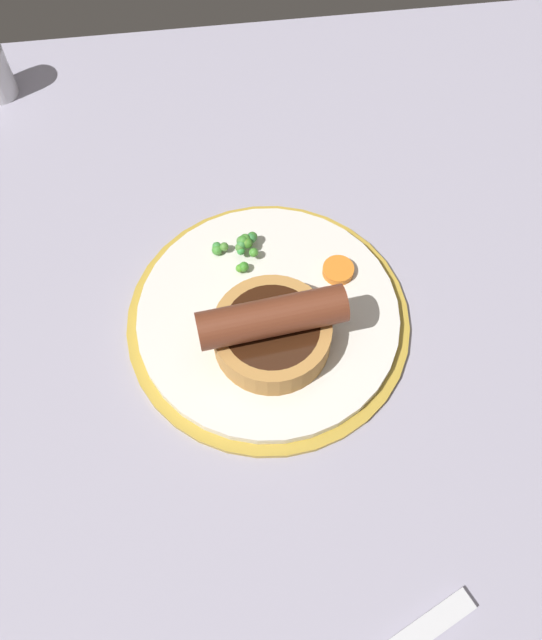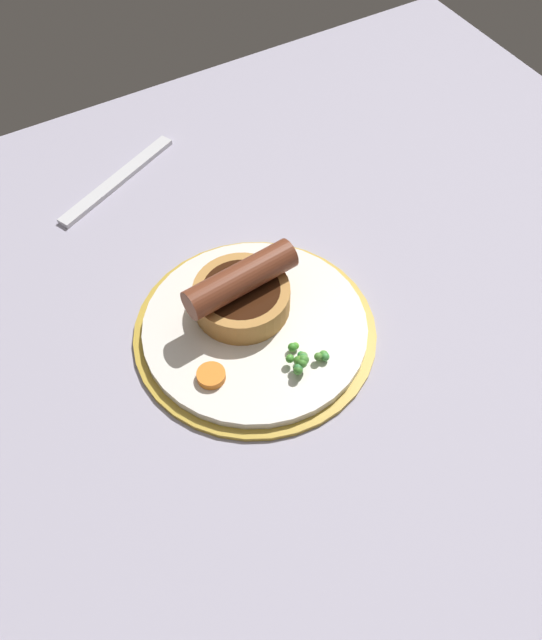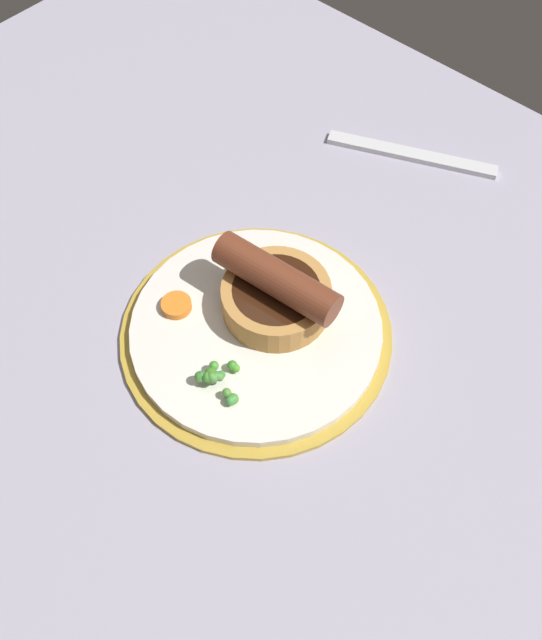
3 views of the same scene
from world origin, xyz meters
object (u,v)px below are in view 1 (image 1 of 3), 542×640
Objects in this scene: sausage_pudding at (270,327)px; carrot_slice_0 at (338,270)px; dinner_plate at (266,319)px; pea_pile at (241,245)px.

carrot_slice_0 is (-6.56, -5.70, -1.87)cm from sausage_pudding.
dinner_plate is 2.03× the size of sausage_pudding.
sausage_pudding is at bearing 99.58° from pea_pile.
pea_pile is 1.52× the size of carrot_slice_0.
pea_pile is at bearing 93.65° from sausage_pudding.
carrot_slice_0 is at bearing 158.91° from pea_pile.
dinner_plate is 6.85cm from pea_pile.
sausage_pudding is at bearing 92.72° from dinner_plate.
sausage_pudding is 2.88× the size of pea_pile.
dinner_plate is 5.86× the size of pea_pile.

